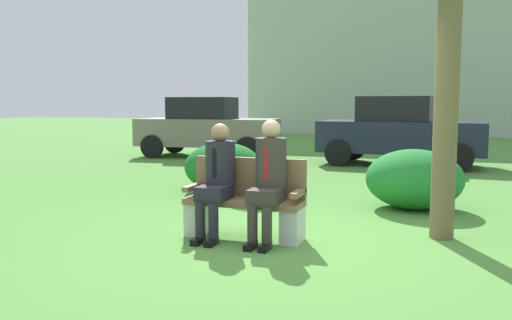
# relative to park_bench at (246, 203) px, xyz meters

# --- Properties ---
(ground_plane) EXTENTS (80.00, 80.00, 0.00)m
(ground_plane) POSITION_rel_park_bench_xyz_m (0.38, -0.13, -0.39)
(ground_plane) COLOR #4F8D39
(park_bench) EXTENTS (1.34, 0.44, 0.90)m
(park_bench) POSITION_rel_park_bench_xyz_m (0.00, 0.00, 0.00)
(park_bench) COLOR brown
(park_bench) RESTS_ON ground
(seated_man_left) EXTENTS (0.34, 0.72, 1.29)m
(seated_man_left) POSITION_rel_park_bench_xyz_m (-0.30, -0.12, 0.33)
(seated_man_left) COLOR #23232D
(seated_man_left) RESTS_ON ground
(seated_man_right) EXTENTS (0.34, 0.72, 1.34)m
(seated_man_right) POSITION_rel_park_bench_xyz_m (0.31, -0.11, 0.35)
(seated_man_right) COLOR #38332D
(seated_man_right) RESTS_ON ground
(shrub_near_bench) EXTENTS (1.38, 1.27, 0.86)m
(shrub_near_bench) POSITION_rel_park_bench_xyz_m (1.71, 2.35, 0.04)
(shrub_near_bench) COLOR #217B2D
(shrub_near_bench) RESTS_ON ground
(shrub_mid_lawn) EXTENTS (1.04, 0.95, 0.65)m
(shrub_mid_lawn) POSITION_rel_park_bench_xyz_m (-0.64, 2.20, -0.07)
(shrub_mid_lawn) COLOR #19692B
(shrub_mid_lawn) RESTS_ON ground
(shrub_far_lawn) EXTENTS (1.36, 1.24, 0.85)m
(shrub_far_lawn) POSITION_rel_park_bench_xyz_m (-1.48, 2.80, 0.03)
(shrub_far_lawn) COLOR #1B6D28
(shrub_far_lawn) RESTS_ON ground
(parked_car_near) EXTENTS (4.03, 2.00, 1.68)m
(parked_car_near) POSITION_rel_park_bench_xyz_m (-4.26, 8.09, 0.44)
(parked_car_near) COLOR slate
(parked_car_near) RESTS_ON ground
(parked_car_far) EXTENTS (4.00, 1.93, 1.68)m
(parked_car_far) POSITION_rel_park_bench_xyz_m (1.05, 7.77, 0.44)
(parked_car_far) COLOR #1E2338
(parked_car_far) RESTS_ON ground
(building_backdrop) EXTENTS (14.62, 6.74, 10.56)m
(building_backdrop) POSITION_rel_park_bench_xyz_m (-0.42, 22.87, 4.91)
(building_backdrop) COLOR #AABBA6
(building_backdrop) RESTS_ON ground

